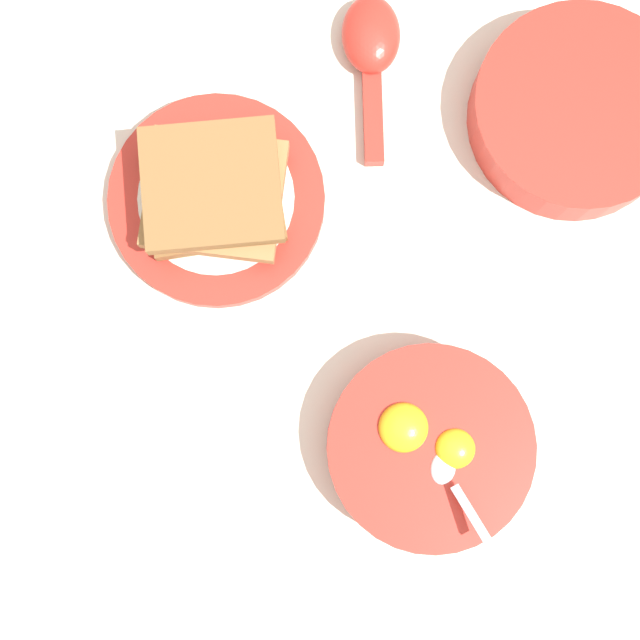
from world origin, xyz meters
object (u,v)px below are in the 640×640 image
toast_sandwich (213,190)px  congee_bowl (577,111)px  soup_spoon (371,47)px  toast_plate (217,200)px  egg_bowl (429,447)px

toast_sandwich → congee_bowl: toast_sandwich is taller
soup_spoon → congee_bowl: (-0.03, -0.18, 0.01)m
toast_plate → soup_spoon: size_ratio=1.22×
congee_bowl → soup_spoon: bearing=80.7°
toast_sandwich → congee_bowl: size_ratio=0.77×
toast_plate → congee_bowl: size_ratio=1.03×
egg_bowl → toast_plate: size_ratio=0.90×
toast_sandwich → egg_bowl: bearing=-129.9°
egg_bowl → toast_plate: 0.27m
toast_sandwich → soup_spoon: 0.19m
toast_sandwich → congee_bowl: bearing=-66.6°
soup_spoon → toast_sandwich: bearing=145.4°
toast_plate → soup_spoon: 0.19m
egg_bowl → congee_bowl: egg_bowl is taller
soup_spoon → egg_bowl: bearing=-162.7°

